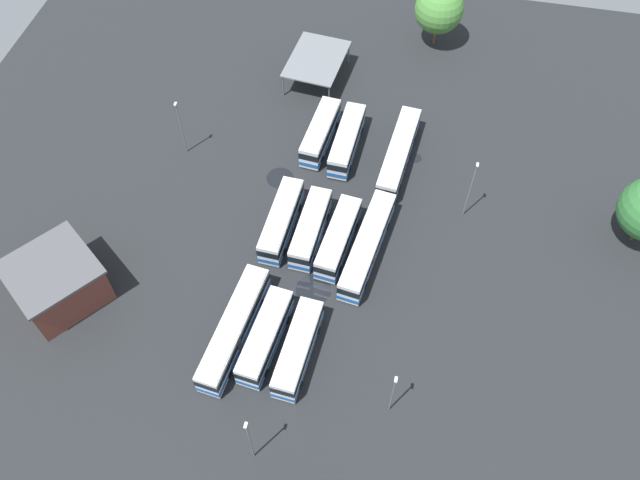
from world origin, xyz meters
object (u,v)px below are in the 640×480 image
(bus_row0_slot2, at_px, (265,337))
(maintenance_shelter, at_px, (317,59))
(bus_row1_slot0, at_px, (367,246))
(bus_row2_slot2, at_px, (347,140))
(lamp_post_near_entrance, at_px, (393,393))
(bus_row2_slot3, at_px, (320,133))
(bus_row1_slot2, at_px, (310,228))
(bus_row2_slot0, at_px, (398,154))
(bus_row1_slot1, at_px, (338,238))
(lamp_post_mid_lot, at_px, (471,188))
(tree_south_edge, at_px, (439,9))
(bus_row0_slot3, at_px, (234,329))
(bus_row1_slot3, at_px, (281,220))
(lamp_post_by_building, at_px, (250,440))
(bus_row0_slot1, at_px, (298,349))
(lamp_post_far_corner, at_px, (181,126))
(depot_building, at_px, (57,281))

(bus_row0_slot2, relative_size, maintenance_shelter, 0.99)
(bus_row1_slot0, distance_m, bus_row2_slot2, 16.97)
(lamp_post_near_entrance, bearing_deg, bus_row1_slot0, 16.55)
(bus_row2_slot3, bearing_deg, bus_row1_slot2, -172.36)
(bus_row1_slot0, bearing_deg, bus_row2_slot0, -5.94)
(bus_row1_slot1, relative_size, lamp_post_near_entrance, 1.41)
(bus_row1_slot2, relative_size, lamp_post_near_entrance, 1.36)
(lamp_post_mid_lot, bearing_deg, bus_row2_slot0, 54.18)
(bus_row2_slot0, relative_size, tree_south_edge, 1.51)
(bus_row1_slot2, xyz_separation_m, bus_row2_slot0, (13.99, -8.58, 0.00))
(bus_row1_slot2, bearing_deg, bus_row2_slot0, -31.53)
(bus_row0_slot2, relative_size, bus_row1_slot1, 1.00)
(bus_row0_slot3, relative_size, bus_row1_slot1, 1.35)
(bus_row1_slot3, relative_size, tree_south_edge, 1.16)
(lamp_post_mid_lot, bearing_deg, bus_row2_slot3, 67.29)
(bus_row0_slot2, height_order, bus_row2_slot3, same)
(bus_row0_slot3, distance_m, lamp_post_by_building, 13.49)
(bus_row1_slot1, bearing_deg, tree_south_edge, -9.94)
(bus_row2_slot2, bearing_deg, bus_row0_slot2, 173.81)
(bus_row2_slot0, bearing_deg, bus_row0_slot1, 167.55)
(bus_row0_slot2, height_order, tree_south_edge, tree_south_edge)
(bus_row0_slot3, distance_m, bus_row1_slot0, 18.25)
(bus_row1_slot3, bearing_deg, bus_row1_slot2, -96.64)
(bus_row0_slot2, distance_m, bus_row2_slot3, 30.58)
(bus_row1_slot0, relative_size, lamp_post_by_building, 1.67)
(lamp_post_far_corner, bearing_deg, tree_south_edge, -45.57)
(bus_row0_slot2, xyz_separation_m, bus_row1_slot1, (14.22, -5.15, -0.00))
(bus_row0_slot2, xyz_separation_m, lamp_post_near_entrance, (-4.45, -14.09, 2.36))
(bus_row2_slot0, xyz_separation_m, lamp_post_mid_lot, (-6.62, -9.18, 3.18))
(bus_row2_slot3, xyz_separation_m, lamp_post_near_entrance, (-35.03, -14.54, 2.36))
(bus_row0_slot2, distance_m, bus_row1_slot2, 14.99)
(bus_row1_slot2, height_order, lamp_post_far_corner, lamp_post_far_corner)
(bus_row1_slot1, bearing_deg, depot_building, 113.79)
(lamp_post_by_building, bearing_deg, lamp_post_far_corner, 27.62)
(bus_row0_slot1, height_order, lamp_post_near_entrance, lamp_post_near_entrance)
(bus_row1_slot3, bearing_deg, bus_row0_slot3, 174.45)
(bus_row0_slot1, bearing_deg, bus_row2_slot3, 7.61)
(bus_row1_slot2, relative_size, lamp_post_far_corner, 1.22)
(bus_row0_slot1, xyz_separation_m, bus_row1_slot3, (15.96, 5.74, 0.00))
(lamp_post_near_entrance, bearing_deg, depot_building, 81.38)
(bus_row1_slot2, bearing_deg, maintenance_shelter, 10.66)
(bus_row1_slot1, distance_m, bus_row2_slot0, 15.53)
(bus_row0_slot2, distance_m, maintenance_shelter, 43.21)
(bus_row2_slot2, bearing_deg, bus_row1_slot1, -173.05)
(maintenance_shelter, relative_size, lamp_post_mid_lot, 1.18)
(bus_row1_slot1, height_order, bus_row2_slot3, same)
(depot_building, distance_m, lamp_post_near_entrance, 38.61)
(bus_row1_slot2, xyz_separation_m, depot_building, (-13.56, 25.71, 0.95))
(bus_row0_slot1, height_order, lamp_post_mid_lot, lamp_post_mid_lot)
(tree_south_edge, bearing_deg, bus_row2_slot3, 152.11)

